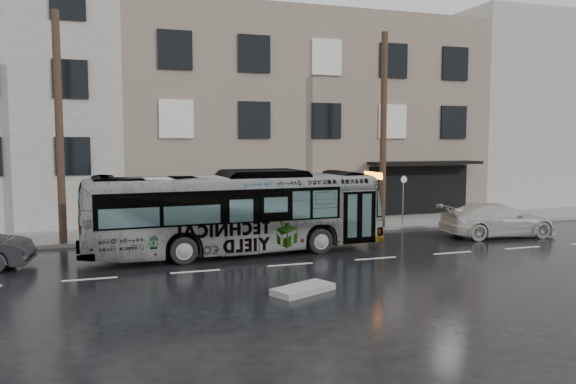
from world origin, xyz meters
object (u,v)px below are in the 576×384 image
at_px(sign_post, 403,200).
at_px(white_sedan, 497,220).
at_px(bus, 235,212).
at_px(utility_pole_front, 383,131).
at_px(utility_pole_rear, 59,129).

xyz_separation_m(sign_post, white_sedan, (2.79, -3.30, -0.62)).
relative_size(sign_post, bus, 0.22).
bearing_deg(sign_post, white_sedan, -49.76).
bearing_deg(utility_pole_front, sign_post, 0.00).
height_order(utility_pole_rear, sign_post, utility_pole_rear).
height_order(sign_post, white_sedan, sign_post).
bearing_deg(sign_post, utility_pole_rear, 180.00).
bearing_deg(sign_post, utility_pole_front, 180.00).
height_order(utility_pole_rear, white_sedan, utility_pole_rear).
xyz_separation_m(utility_pole_front, sign_post, (1.10, 0.00, -3.30)).
bearing_deg(bus, sign_post, -72.15).
bearing_deg(utility_pole_rear, white_sedan, -10.45).
relative_size(utility_pole_rear, sign_post, 3.75).
bearing_deg(white_sedan, utility_pole_front, 55.59).
relative_size(bus, white_sedan, 2.21).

